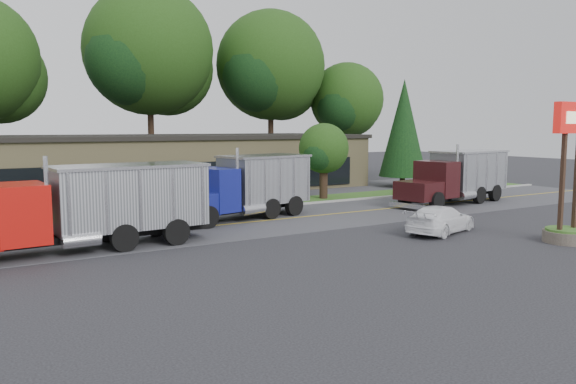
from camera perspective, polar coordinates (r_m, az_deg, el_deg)
name	(u,v)px	position (r m, az deg, el deg)	size (l,w,h in m)	color
ground	(332,260)	(20.99, 4.54, -6.94)	(140.00, 140.00, 0.00)	#3A3A3F
road	(229,224)	(28.63, -6.04, -3.30)	(60.00, 8.00, 0.02)	#4F4F53
center_line	(229,224)	(28.63, -6.04, -3.30)	(60.00, 0.12, 0.01)	gold
curb	(197,214)	(32.43, -9.20, -2.18)	(60.00, 0.30, 0.12)	#9E9E99
grass_verge	(186,210)	(34.09, -10.33, -1.78)	(60.00, 3.40, 0.03)	#31581E
far_parking	(159,200)	(38.76, -12.97, -0.83)	(60.00, 7.00, 0.02)	#4F4F53
strip_mall	(159,165)	(44.87, -13.01, 2.73)	(32.00, 12.00, 4.00)	tan
bilo_sign	(569,195)	(26.63, 26.61, -0.32)	(2.20, 1.90, 5.95)	#6B6054
tree_far_c	(151,57)	(53.57, -13.79, 13.18)	(12.31, 11.58, 17.55)	#382619
tree_far_d	(271,71)	(57.36, -1.69, 12.19)	(11.52, 10.84, 16.43)	#382619
tree_far_e	(347,103)	(59.81, 6.03, 8.97)	(8.13, 7.65, 11.60)	#382619
evergreen_right	(404,128)	(47.05, 11.66, 6.38)	(3.87, 3.87, 8.79)	#382619
tree_verge	(324,151)	(38.53, 3.69, 4.19)	(3.63, 3.42, 5.19)	#382619
dump_truck_red	(94,205)	(23.78, -19.08, -1.24)	(10.76, 3.28, 3.36)	black
dump_truck_blue	(248,185)	(30.36, -4.06, 0.72)	(8.47, 4.16, 3.36)	black
dump_truck_maroon	(458,175)	(37.93, 16.90, 1.64)	(9.52, 4.01, 3.36)	black
rally_car	(441,219)	(27.10, 15.24, -2.69)	(1.79, 4.41, 1.28)	white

